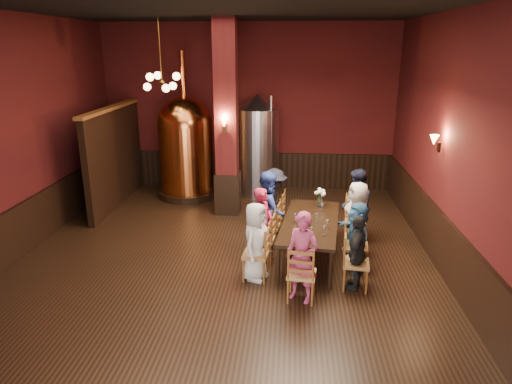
# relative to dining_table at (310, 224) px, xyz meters

# --- Properties ---
(room) EXTENTS (10.00, 10.02, 4.50)m
(room) POSITION_rel_dining_table_xyz_m (-1.60, -0.40, 1.56)
(room) COLOR black
(room) RESTS_ON ground
(wainscot_right) EXTENTS (0.08, 9.90, 1.00)m
(wainscot_right) POSITION_rel_dining_table_xyz_m (2.36, -0.40, -0.19)
(wainscot_right) COLOR black
(wainscot_right) RESTS_ON ground
(wainscot_back) EXTENTS (7.90, 0.08, 1.00)m
(wainscot_back) POSITION_rel_dining_table_xyz_m (-1.60, 4.56, -0.19)
(wainscot_back) COLOR black
(wainscot_back) RESTS_ON ground
(wainscot_left) EXTENTS (0.08, 9.90, 1.00)m
(wainscot_left) POSITION_rel_dining_table_xyz_m (-5.56, -0.40, -0.19)
(wainscot_left) COLOR black
(wainscot_left) RESTS_ON ground
(column) EXTENTS (0.58, 0.58, 4.50)m
(column) POSITION_rel_dining_table_xyz_m (-1.90, 2.40, 1.56)
(column) COLOR #48110F
(column) RESTS_ON ground
(partition) EXTENTS (0.22, 3.50, 2.40)m
(partition) POSITION_rel_dining_table_xyz_m (-4.80, 2.80, 0.51)
(partition) COLOR black
(partition) RESTS_ON ground
(pendant_cluster) EXTENTS (0.90, 0.90, 1.70)m
(pendant_cluster) POSITION_rel_dining_table_xyz_m (-3.40, 2.50, 2.41)
(pendant_cluster) COLOR #A57226
(pendant_cluster) RESTS_ON room
(sconce_wall) EXTENTS (0.20, 0.20, 0.36)m
(sconce_wall) POSITION_rel_dining_table_xyz_m (2.30, 0.40, 1.51)
(sconce_wall) COLOR black
(sconce_wall) RESTS_ON room
(sconce_column) EXTENTS (0.20, 0.20, 0.36)m
(sconce_column) POSITION_rel_dining_table_xyz_m (-1.90, 2.10, 1.51)
(sconce_column) COLOR black
(sconce_column) RESTS_ON column
(dining_table) EXTENTS (1.27, 2.50, 0.75)m
(dining_table) POSITION_rel_dining_table_xyz_m (0.00, 0.00, 0.00)
(dining_table) COLOR black
(dining_table) RESTS_ON ground
(chair_0) EXTENTS (0.51, 0.51, 0.92)m
(chair_0) POSITION_rel_dining_table_xyz_m (-0.96, -0.89, -0.23)
(chair_0) COLOR brown
(chair_0) RESTS_ON ground
(person_0) EXTENTS (0.64, 0.79, 1.39)m
(person_0) POSITION_rel_dining_table_xyz_m (-0.96, -0.89, 0.01)
(person_0) COLOR silver
(person_0) RESTS_ON ground
(chair_1) EXTENTS (0.51, 0.51, 0.92)m
(chair_1) POSITION_rel_dining_table_xyz_m (-0.88, -0.23, -0.23)
(chair_1) COLOR brown
(chair_1) RESTS_ON ground
(person_1) EXTENTS (0.53, 0.62, 1.45)m
(person_1) POSITION_rel_dining_table_xyz_m (-0.88, -0.23, 0.04)
(person_1) COLOR #A11B38
(person_1) RESTS_ON ground
(chair_2) EXTENTS (0.51, 0.51, 0.92)m
(chair_2) POSITION_rel_dining_table_xyz_m (-0.81, 0.43, -0.23)
(chair_2) COLOR brown
(chair_2) RESTS_ON ground
(person_2) EXTENTS (0.50, 0.82, 1.58)m
(person_2) POSITION_rel_dining_table_xyz_m (-0.81, 0.43, 0.10)
(person_2) COLOR #2C4094
(person_2) RESTS_ON ground
(chair_3) EXTENTS (0.51, 0.51, 0.92)m
(chair_3) POSITION_rel_dining_table_xyz_m (-0.73, 1.09, -0.23)
(chair_3) COLOR brown
(chair_3) RESTS_ON ground
(person_3) EXTENTS (0.55, 0.94, 1.45)m
(person_3) POSITION_rel_dining_table_xyz_m (-0.73, 1.09, 0.04)
(person_3) COLOR black
(person_3) RESTS_ON ground
(chair_4) EXTENTS (0.51, 0.51, 0.92)m
(chair_4) POSITION_rel_dining_table_xyz_m (0.73, -1.09, -0.23)
(chair_4) COLOR brown
(chair_4) RESTS_ON ground
(person_4) EXTENTS (0.55, 0.82, 1.29)m
(person_4) POSITION_rel_dining_table_xyz_m (0.73, -1.09, -0.04)
(person_4) COLOR black
(person_4) RESTS_ON ground
(chair_5) EXTENTS (0.51, 0.51, 0.92)m
(chair_5) POSITION_rel_dining_table_xyz_m (0.81, -0.43, -0.23)
(chair_5) COLOR brown
(chair_5) RESTS_ON ground
(person_5) EXTENTS (0.59, 1.24, 1.29)m
(person_5) POSITION_rel_dining_table_xyz_m (0.81, -0.43, -0.04)
(person_5) COLOR #2A557F
(person_5) RESTS_ON ground
(chair_6) EXTENTS (0.51, 0.51, 0.92)m
(chair_6) POSITION_rel_dining_table_xyz_m (0.88, 0.23, -0.23)
(chair_6) COLOR brown
(chair_6) RESTS_ON ground
(person_6) EXTENTS (0.62, 0.81, 1.47)m
(person_6) POSITION_rel_dining_table_xyz_m (0.88, 0.23, 0.04)
(person_6) COLOR beige
(person_6) RESTS_ON ground
(chair_7) EXTENTS (0.51, 0.51, 0.92)m
(chair_7) POSITION_rel_dining_table_xyz_m (0.96, 0.89, -0.23)
(chair_7) COLOR brown
(chair_7) RESTS_ON ground
(person_7) EXTENTS (0.38, 0.75, 1.53)m
(person_7) POSITION_rel_dining_table_xyz_m (0.96, 0.89, 0.08)
(person_7) COLOR black
(person_7) RESTS_ON ground
(chair_8) EXTENTS (0.51, 0.51, 0.92)m
(chair_8) POSITION_rel_dining_table_xyz_m (-0.18, -1.54, -0.23)
(chair_8) COLOR brown
(chair_8) RESTS_ON ground
(person_8) EXTENTS (0.64, 0.56, 1.48)m
(person_8) POSITION_rel_dining_table_xyz_m (-0.18, -1.54, 0.05)
(person_8) COLOR #993356
(person_8) RESTS_ON ground
(copper_kettle) EXTENTS (1.88, 1.88, 3.77)m
(copper_kettle) POSITION_rel_dining_table_xyz_m (-3.16, 3.57, 0.69)
(copper_kettle) COLOR black
(copper_kettle) RESTS_ON ground
(steel_vessel) EXTENTS (1.41, 1.41, 2.70)m
(steel_vessel) POSITION_rel_dining_table_xyz_m (-1.30, 3.89, 0.66)
(steel_vessel) COLOR #B2B2B7
(steel_vessel) RESTS_ON ground
(rose_vase) EXTENTS (0.23, 0.23, 0.39)m
(rose_vase) POSITION_rel_dining_table_xyz_m (0.22, 0.83, 0.32)
(rose_vase) COLOR white
(rose_vase) RESTS_ON dining_table
(wine_glass_0) EXTENTS (0.07, 0.07, 0.17)m
(wine_glass_0) POSITION_rel_dining_table_xyz_m (-0.02, -0.74, 0.15)
(wine_glass_0) COLOR white
(wine_glass_0) RESTS_ON dining_table
(wine_glass_1) EXTENTS (0.07, 0.07, 0.17)m
(wine_glass_1) POSITION_rel_dining_table_xyz_m (0.11, -0.04, 0.15)
(wine_glass_1) COLOR white
(wine_glass_1) RESTS_ON dining_table
(wine_glass_2) EXTENTS (0.07, 0.07, 0.17)m
(wine_glass_2) POSITION_rel_dining_table_xyz_m (-0.29, -0.08, 0.15)
(wine_glass_2) COLOR white
(wine_glass_2) RESTS_ON dining_table
(wine_glass_3) EXTENTS (0.07, 0.07, 0.17)m
(wine_glass_3) POSITION_rel_dining_table_xyz_m (0.28, -0.35, 0.15)
(wine_glass_3) COLOR white
(wine_glass_3) RESTS_ON dining_table
(wine_glass_4) EXTENTS (0.07, 0.07, 0.17)m
(wine_glass_4) POSITION_rel_dining_table_xyz_m (0.24, 0.52, 0.15)
(wine_glass_4) COLOR white
(wine_glass_4) RESTS_ON dining_table
(wine_glass_5) EXTENTS (0.07, 0.07, 0.17)m
(wine_glass_5) POSITION_rel_dining_table_xyz_m (0.21, -0.64, 0.15)
(wine_glass_5) COLOR white
(wine_glass_5) RESTS_ON dining_table
(wine_glass_6) EXTENTS (0.07, 0.07, 0.17)m
(wine_glass_6) POSITION_rel_dining_table_xyz_m (-0.26, -0.94, 0.15)
(wine_glass_6) COLOR white
(wine_glass_6) RESTS_ON dining_table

